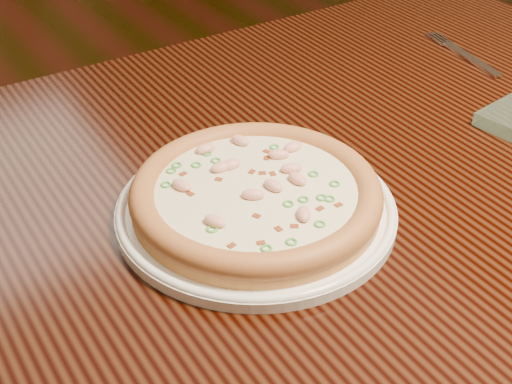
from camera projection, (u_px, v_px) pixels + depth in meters
ground at (68, 245)px, 1.90m from camera, size 9.00×9.00×0.00m
hero_table at (314, 226)px, 0.91m from camera, size 1.20×0.80×0.75m
plate at (256, 208)px, 0.76m from camera, size 0.30×0.30×0.02m
pizza at (256, 194)px, 0.75m from camera, size 0.27×0.27×0.03m
fork at (465, 55)px, 1.10m from camera, size 0.05×0.18×0.00m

